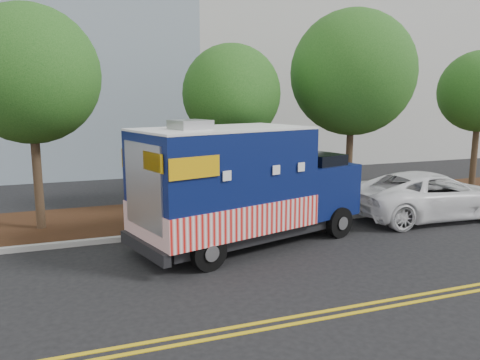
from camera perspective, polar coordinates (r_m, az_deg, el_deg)
name	(u,v)px	position (r m, az deg, el deg)	size (l,w,h in m)	color
ground	(246,244)	(13.19, 0.80, -7.75)	(120.00, 120.00, 0.00)	black
curb	(230,228)	(14.43, -1.18, -5.86)	(120.00, 0.18, 0.15)	#9E9E99
mulch_strip	(211,212)	(16.36, -3.55, -3.95)	(120.00, 4.00, 0.15)	black
centerline_near	(329,311)	(9.44, 10.76, -15.38)	(120.00, 0.10, 0.01)	gold
centerline_far	(336,316)	(9.25, 11.58, -15.97)	(120.00, 0.10, 0.01)	gold
tree_a	(30,75)	(14.90, -24.24, 11.60)	(3.95, 3.95, 6.65)	#38281C
tree_b	(232,94)	(16.32, -1.04, 10.43)	(3.38, 3.38, 5.84)	#38281C
tree_c	(353,73)	(18.34, 13.57, 12.55)	(4.64, 4.64, 7.24)	#38281C
tree_d	(480,92)	(22.54, 27.19, 9.56)	(3.42, 3.42, 5.99)	#38281C
sign_post	(125,198)	(13.67, -13.83, -2.20)	(0.06, 0.06, 2.40)	#473828
food_truck	(241,189)	(12.69, 0.09, -1.10)	(7.00, 4.14, 3.49)	black
white_car	(431,195)	(17.03, 22.25, -1.71)	(2.59, 5.61, 1.56)	white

